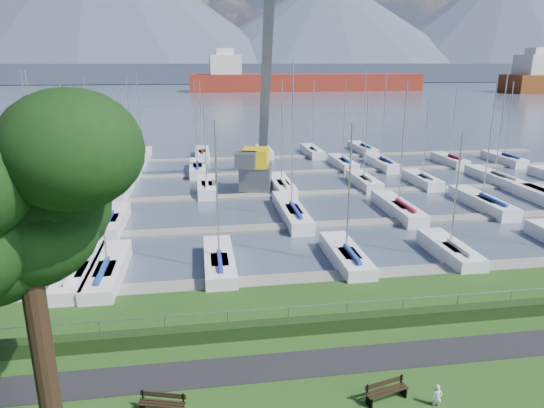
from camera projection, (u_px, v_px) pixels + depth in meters
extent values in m
cube|color=black|center=(323.00, 362.00, 21.51)|extent=(160.00, 2.00, 0.04)
cube|color=#445164|center=(206.00, 87.00, 271.14)|extent=(800.00, 540.00, 0.20)
cube|color=black|center=(310.00, 325.00, 23.88)|extent=(80.00, 0.70, 0.70)
cylinder|color=gray|center=(308.00, 306.00, 24.02)|extent=(80.00, 0.04, 0.04)
cube|color=#3C4458|center=(203.00, 72.00, 335.75)|extent=(900.00, 80.00, 12.00)
cone|color=#424B61|center=(95.00, 2.00, 376.15)|extent=(340.00, 340.00, 115.00)
cone|color=#445163|center=(329.00, 26.00, 417.23)|extent=(300.00, 300.00, 85.00)
cone|color=#41485F|center=(504.00, 21.00, 449.09)|extent=(320.00, 320.00, 100.00)
cube|color=gray|center=(286.00, 280.00, 30.11)|extent=(90.00, 1.60, 0.25)
cube|color=slate|center=(265.00, 228.00, 39.60)|extent=(90.00, 1.60, 0.25)
cube|color=slate|center=(251.00, 196.00, 49.08)|extent=(90.00, 1.60, 0.25)
cube|color=slate|center=(242.00, 174.00, 58.57)|extent=(90.00, 1.60, 0.25)
cube|color=slate|center=(236.00, 159.00, 68.06)|extent=(90.00, 1.60, 0.25)
cube|color=black|center=(142.00, 407.00, 18.42)|extent=(0.17, 0.40, 0.45)
cube|color=black|center=(143.00, 394.00, 18.47)|extent=(0.06, 0.06, 0.40)
cube|color=black|center=(183.00, 398.00, 18.27)|extent=(0.06, 0.06, 0.40)
cube|color=black|center=(160.00, 406.00, 18.11)|extent=(1.76, 0.60, 0.04)
cube|color=black|center=(162.00, 404.00, 18.26)|extent=(1.76, 0.60, 0.04)
cube|color=black|center=(163.00, 401.00, 18.40)|extent=(1.76, 0.60, 0.04)
cube|color=black|center=(163.00, 396.00, 18.40)|extent=(1.74, 0.54, 0.08)
cube|color=black|center=(163.00, 394.00, 18.36)|extent=(1.74, 0.54, 0.08)
cube|color=black|center=(369.00, 401.00, 18.73)|extent=(0.16, 0.40, 0.45)
cube|color=black|center=(367.00, 389.00, 18.77)|extent=(0.06, 0.06, 0.40)
cube|color=black|center=(403.00, 390.00, 19.33)|extent=(0.16, 0.40, 0.45)
cube|color=black|center=(401.00, 379.00, 19.37)|extent=(0.06, 0.06, 0.40)
cube|color=black|center=(389.00, 393.00, 18.84)|extent=(1.77, 0.54, 0.04)
cube|color=black|center=(387.00, 391.00, 18.97)|extent=(1.77, 0.54, 0.04)
cube|color=black|center=(385.00, 388.00, 19.10)|extent=(1.77, 0.54, 0.04)
cube|color=black|center=(384.00, 384.00, 19.10)|extent=(1.75, 0.48, 0.08)
cube|color=black|center=(384.00, 381.00, 19.06)|extent=(1.75, 0.48, 0.08)
imported|color=silver|center=(437.00, 394.00, 18.65)|extent=(0.42, 0.30, 1.06)
cylinder|color=black|center=(42.00, 345.00, 15.16)|extent=(0.70, 0.70, 8.65)
sphere|color=black|center=(5.00, 200.00, 15.90)|extent=(4.24, 4.24, 4.24)
sphere|color=black|center=(71.00, 150.00, 13.18)|extent=(3.95, 3.95, 3.95)
sphere|color=black|center=(19.00, 203.00, 15.74)|extent=(5.90, 5.90, 5.90)
sphere|color=black|center=(29.00, 229.00, 15.17)|extent=(4.28, 4.28, 4.28)
cube|color=#5B5D63|center=(256.00, 177.00, 50.94)|extent=(3.83, 3.83, 2.60)
cube|color=yellow|center=(255.00, 157.00, 50.35)|extent=(3.29, 3.89, 1.80)
cube|color=#54585C|center=(266.00, 67.00, 52.35)|extent=(1.53, 11.25, 19.89)
cube|color=slate|center=(246.00, 160.00, 48.23)|extent=(2.44, 2.59, 1.40)
cube|color=maroon|center=(306.00, 85.00, 231.08)|extent=(109.83, 18.24, 10.00)
cube|color=silver|center=(225.00, 69.00, 223.36)|extent=(14.03, 14.03, 12.00)
cube|color=silver|center=(225.00, 53.00, 221.39)|extent=(8.02, 8.02, 4.00)
cube|color=silver|center=(536.00, 69.00, 213.82)|extent=(14.18, 14.18, 12.00)
cube|color=silver|center=(538.00, 52.00, 211.85)|extent=(8.10, 8.10, 4.00)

